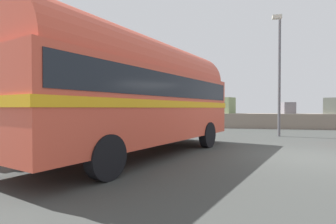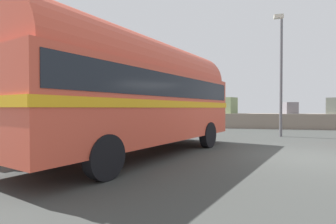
% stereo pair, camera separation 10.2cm
% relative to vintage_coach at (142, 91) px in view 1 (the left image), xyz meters
% --- Properties ---
extents(ground, '(32.00, 26.00, 0.02)m').
position_rel_vintage_coach_xyz_m(ground, '(4.90, 0.70, -2.04)').
color(ground, '#3B3D3A').
extents(breakwater, '(31.36, 2.07, 2.48)m').
position_rel_vintage_coach_xyz_m(breakwater, '(4.75, 12.50, -1.32)').
color(breakwater, gray).
rests_on(breakwater, ground).
extents(vintage_coach, '(5.21, 8.88, 3.70)m').
position_rel_vintage_coach_xyz_m(vintage_coach, '(0.00, 0.00, 0.00)').
color(vintage_coach, black).
rests_on(vintage_coach, ground).
extents(second_coach, '(5.39, 8.86, 3.70)m').
position_rel_vintage_coach_xyz_m(second_coach, '(-4.00, 1.95, 0.00)').
color(second_coach, black).
rests_on(second_coach, ground).
extents(lamp_post, '(0.55, 0.82, 6.18)m').
position_rel_vintage_coach_xyz_m(lamp_post, '(5.36, 6.58, 1.45)').
color(lamp_post, '#5B5B60').
rests_on(lamp_post, ground).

